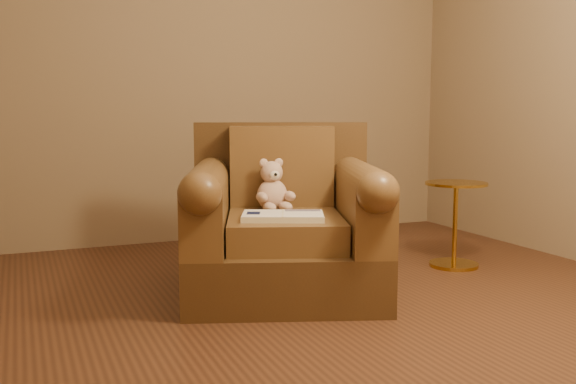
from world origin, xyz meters
name	(u,v)px	position (x,y,z in m)	size (l,w,h in m)	color
floor	(328,309)	(0.00, 0.00, 0.00)	(4.00, 4.00, 0.00)	#4E2C1A
armchair	(284,227)	(-0.07, 0.39, 0.36)	(1.30, 1.26, 0.92)	#4C3219
teddy_bear	(273,190)	(-0.10, 0.49, 0.55)	(0.21, 0.24, 0.29)	#D1A892
guidebook	(283,216)	(-0.17, 0.18, 0.46)	(0.48, 0.39, 0.03)	beige
side_table	(455,221)	(1.15, 0.50, 0.29)	(0.39, 0.39, 0.54)	gold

